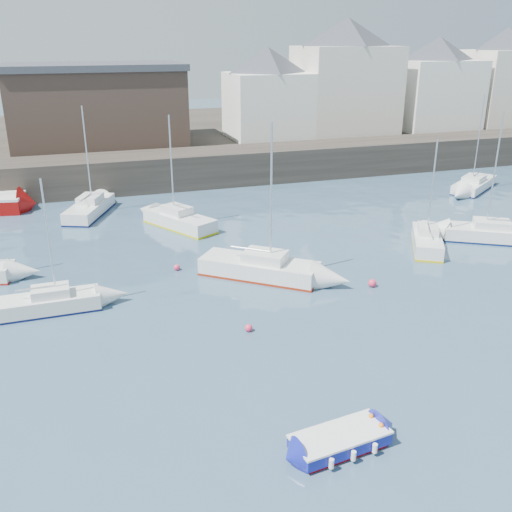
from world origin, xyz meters
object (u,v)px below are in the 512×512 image
object	(u,v)px
sailboat_b	(260,268)
buoy_near	(249,331)
sailboat_f	(179,220)
sailboat_g	(474,184)
blue_dinghy	(340,440)
buoy_mid	(372,287)
buoy_far	(177,270)
sailboat_a	(47,303)
sailboat_c	(427,240)
sailboat_d	(495,233)
sailboat_h	(90,208)

from	to	relation	value
sailboat_b	buoy_near	bearing A→B (deg)	-113.25
sailboat_f	sailboat_g	size ratio (longest dim) A/B	0.95
blue_dinghy	buoy_mid	distance (m)	13.57
blue_dinghy	buoy_mid	world-z (taller)	blue_dinghy
buoy_mid	sailboat_f	bearing A→B (deg)	120.54
buoy_far	buoy_near	bearing A→B (deg)	-78.12
sailboat_a	sailboat_b	xyz separation A→B (m)	(11.36, 0.86, 0.09)
sailboat_c	buoy_mid	bearing A→B (deg)	-145.54
sailboat_c	sailboat_d	xyz separation A→B (m)	(5.10, -0.23, -0.02)
buoy_near	buoy_mid	world-z (taller)	buoy_mid
buoy_mid	sailboat_b	bearing A→B (deg)	149.24
sailboat_b	sailboat_g	bearing A→B (deg)	27.65
sailboat_d	buoy_far	size ratio (longest dim) A/B	23.33
sailboat_b	sailboat_f	distance (m)	10.61
sailboat_c	sailboat_a	bearing A→B (deg)	-175.03
sailboat_c	buoy_far	bearing A→B (deg)	175.26
sailboat_g	buoy_far	world-z (taller)	sailboat_g
buoy_near	sailboat_f	bearing A→B (deg)	90.21
sailboat_b	sailboat_g	world-z (taller)	sailboat_b
sailboat_a	sailboat_b	distance (m)	11.39
blue_dinghy	buoy_mid	xyz separation A→B (m)	(7.48, 11.31, -0.35)
buoy_near	buoy_far	world-z (taller)	same
sailboat_c	sailboat_b	bearing A→B (deg)	-174.42
sailboat_d	buoy_far	bearing A→B (deg)	175.78
blue_dinghy	buoy_far	distance (m)	17.12
sailboat_c	buoy_near	xyz separation A→B (m)	(-14.22, -7.03, -0.53)
sailboat_b	sailboat_h	xyz separation A→B (m)	(-8.48, 15.51, -0.04)
sailboat_c	sailboat_h	world-z (taller)	sailboat_h
sailboat_c	sailboat_g	world-z (taller)	sailboat_g
sailboat_d	buoy_near	size ratio (longest dim) A/B	23.20
sailboat_d	sailboat_f	distance (m)	21.54
sailboat_h	buoy_far	xyz separation A→B (m)	(4.19, -13.04, -0.52)
sailboat_f	buoy_mid	xyz separation A→B (m)	(7.96, -13.49, -0.55)
sailboat_c	sailboat_g	xyz separation A→B (m)	(12.68, 11.63, -0.06)
blue_dinghy	sailboat_f	world-z (taller)	sailboat_f
sailboat_b	buoy_mid	distance (m)	6.28
sailboat_c	sailboat_d	size ratio (longest dim) A/B	0.82
sailboat_h	buoy_mid	world-z (taller)	sailboat_h
sailboat_b	sailboat_d	bearing A→B (deg)	3.10
sailboat_a	buoy_near	bearing A→B (deg)	-29.64
sailboat_f	sailboat_b	bearing A→B (deg)	-75.89
buoy_mid	sailboat_c	bearing A→B (deg)	34.46
sailboat_g	buoy_far	xyz separation A→B (m)	(-28.67, -10.31, -0.47)
sailboat_h	buoy_near	xyz separation A→B (m)	(5.95, -21.39, -0.52)
blue_dinghy	buoy_far	world-z (taller)	blue_dinghy
sailboat_b	buoy_mid	bearing A→B (deg)	-30.76
sailboat_f	buoy_far	size ratio (longest dim) A/B	21.65
sailboat_f	blue_dinghy	bearing A→B (deg)	-88.90
blue_dinghy	sailboat_d	size ratio (longest dim) A/B	0.41
sailboat_b	sailboat_g	xyz separation A→B (m)	(24.38, 12.77, -0.10)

